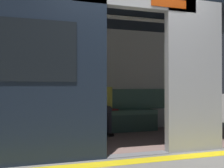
% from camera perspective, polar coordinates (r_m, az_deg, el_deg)
% --- Properties ---
extents(ground_plane, '(60.00, 60.00, 0.00)m').
position_cam_1_polar(ground_plane, '(4.01, 5.09, -14.29)').
color(ground_plane, gray).
extents(platform_edge_strip, '(8.00, 0.24, 0.01)m').
position_cam_1_polar(platform_edge_strip, '(3.75, 7.01, -15.22)').
color(platform_edge_strip, yellow).
rests_on(platform_edge_strip, ground_plane).
extents(train_car, '(6.40, 2.50, 2.37)m').
position_cam_1_polar(train_car, '(4.93, -0.68, 6.18)').
color(train_car, '#ADAFB5').
rests_on(train_car, ground_plane).
extents(bench_seat, '(2.59, 0.44, 0.45)m').
position_cam_1_polar(bench_seat, '(5.81, -2.89, -6.59)').
color(bench_seat, '#4C7566').
rests_on(bench_seat, ground_plane).
extents(person_seated, '(0.55, 0.67, 1.18)m').
position_cam_1_polar(person_seated, '(5.74, -2.40, -3.39)').
color(person_seated, '#D8CC4C').
rests_on(person_seated, ground_plane).
extents(handbag, '(0.26, 0.15, 0.17)m').
position_cam_1_polar(handbag, '(5.72, -7.41, -4.75)').
color(handbag, '#262D4C').
rests_on(handbag, bench_seat).
extents(book, '(0.19, 0.24, 0.03)m').
position_cam_1_polar(book, '(5.97, 0.17, -5.27)').
color(book, '#B22D2D').
rests_on(book, bench_seat).
extents(grab_pole_door, '(0.04, 0.04, 2.23)m').
position_cam_1_polar(grab_pole_door, '(4.10, -2.12, 1.68)').
color(grab_pole_door, silver).
rests_on(grab_pole_door, ground_plane).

